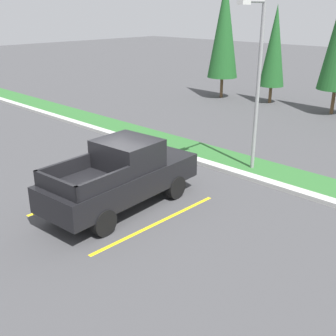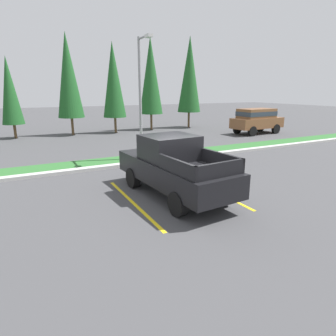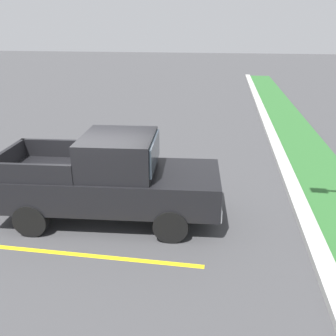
{
  "view_description": "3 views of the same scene",
  "coord_description": "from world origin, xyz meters",
  "px_view_note": "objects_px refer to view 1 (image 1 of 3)",
  "views": [
    {
      "loc": [
        9.18,
        -7.18,
        5.8
      ],
      "look_at": [
        0.54,
        1.75,
        1.05
      ],
      "focal_mm": 44.89,
      "sensor_mm": 36.0,
      "label": 1
    },
    {
      "loc": [
        -4.68,
        -8.22,
        3.62
      ],
      "look_at": [
        -0.42,
        0.04,
        1.11
      ],
      "focal_mm": 31.05,
      "sensor_mm": 36.0,
      "label": 2
    },
    {
      "loc": [
        7.23,
        2.9,
        4.34
      ],
      "look_at": [
        -0.58,
        1.67,
        1.19
      ],
      "focal_mm": 37.83,
      "sensor_mm": 36.0,
      "label": 3
    }
  ],
  "objects_px": {
    "cypress_tree_leftmost": "(224,28)",
    "cypress_tree_left_inner": "(274,46)",
    "street_light": "(256,75)",
    "pickup_truck_main": "(123,175)"
  },
  "relations": [
    {
      "from": "street_light",
      "to": "pickup_truck_main",
      "type": "bearing_deg",
      "value": -101.21
    },
    {
      "from": "street_light",
      "to": "cypress_tree_leftmost",
      "type": "xyz_separation_m",
      "value": [
        -9.25,
        10.37,
        0.96
      ]
    },
    {
      "from": "street_light",
      "to": "cypress_tree_left_inner",
      "type": "distance_m",
      "value": 12.7
    },
    {
      "from": "cypress_tree_leftmost",
      "to": "cypress_tree_left_inner",
      "type": "relative_size",
      "value": 1.28
    },
    {
      "from": "street_light",
      "to": "cypress_tree_left_inner",
      "type": "relative_size",
      "value": 1.01
    },
    {
      "from": "street_light",
      "to": "cypress_tree_leftmost",
      "type": "distance_m",
      "value": 13.93
    },
    {
      "from": "pickup_truck_main",
      "to": "cypress_tree_left_inner",
      "type": "height_order",
      "value": "cypress_tree_left_inner"
    },
    {
      "from": "cypress_tree_left_inner",
      "to": "pickup_truck_main",
      "type": "bearing_deg",
      "value": -73.61
    },
    {
      "from": "cypress_tree_leftmost",
      "to": "cypress_tree_left_inner",
      "type": "height_order",
      "value": "cypress_tree_leftmost"
    },
    {
      "from": "pickup_truck_main",
      "to": "cypress_tree_left_inner",
      "type": "distance_m",
      "value": 17.47
    }
  ]
}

